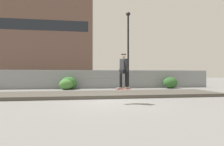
% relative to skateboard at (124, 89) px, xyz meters
% --- Properties ---
extents(ground_plane, '(120.00, 120.00, 0.00)m').
position_rel_skateboard_xyz_m(ground_plane, '(-0.52, 0.50, -0.70)').
color(ground_plane, slate).
extents(gravel_berm, '(15.33, 3.35, 0.20)m').
position_rel_skateboard_xyz_m(gravel_berm, '(-0.52, 3.33, -0.60)').
color(gravel_berm, '#4C473F').
rests_on(gravel_berm, ground_plane).
extents(skateboard, '(0.82, 0.46, 0.07)m').
position_rel_skateboard_xyz_m(skateboard, '(0.00, 0.00, 0.00)').
color(skateboard, '#B22D2D').
extents(skater, '(0.71, 0.62, 1.71)m').
position_rel_skateboard_xyz_m(skater, '(0.00, 0.00, 0.98)').
color(skater, gray).
rests_on(skater, skateboard).
extents(chain_fence, '(23.86, 0.06, 1.85)m').
position_rel_skateboard_xyz_m(chain_fence, '(-0.52, 9.48, 0.23)').
color(chain_fence, gray).
rests_on(chain_fence, ground_plane).
extents(street_lamp, '(0.44, 0.44, 7.53)m').
position_rel_skateboard_xyz_m(street_lamp, '(2.26, 8.42, 3.92)').
color(street_lamp, black).
rests_on(street_lamp, ground_plane).
extents(parked_car_near, '(4.44, 2.03, 1.66)m').
position_rel_skateboard_xyz_m(parked_car_near, '(-5.99, 12.06, 0.13)').
color(parked_car_near, '#B7BABF').
rests_on(parked_car_near, ground_plane).
extents(library_building, '(27.20, 12.83, 20.83)m').
position_rel_skateboard_xyz_m(library_building, '(-13.94, 40.58, 9.71)').
color(library_building, brown).
rests_on(library_building, ground_plane).
extents(shrub_left, '(1.26, 1.03, 0.97)m').
position_rel_skateboard_xyz_m(shrub_left, '(-3.66, 8.29, -0.22)').
color(shrub_left, '#477F38').
rests_on(shrub_left, ground_plane).
extents(shrub_center, '(1.53, 1.25, 1.18)m').
position_rel_skateboard_xyz_m(shrub_center, '(-3.47, 8.95, -0.11)').
color(shrub_center, '#336B2D').
rests_on(shrub_center, ground_plane).
extents(shrub_right, '(1.46, 1.20, 1.13)m').
position_rel_skateboard_xyz_m(shrub_right, '(6.68, 8.52, -0.14)').
color(shrub_right, '#2D5B28').
rests_on(shrub_right, ground_plane).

